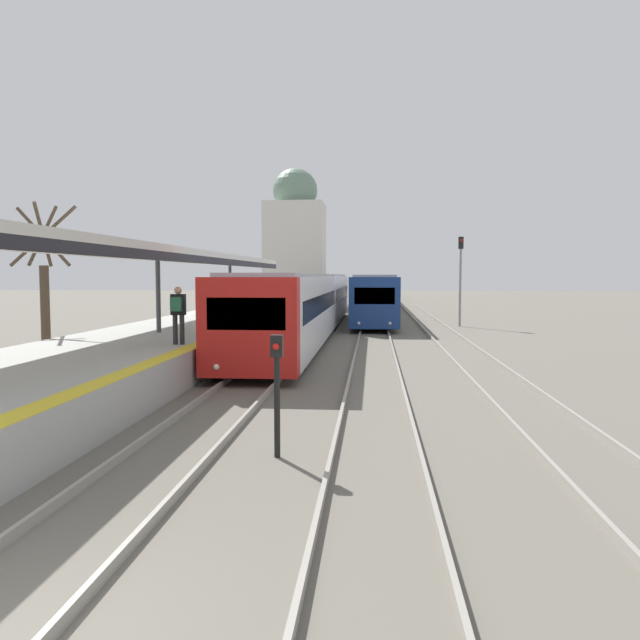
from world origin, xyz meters
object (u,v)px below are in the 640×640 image
object	(u,v)px
train_far	(374,289)
signal_post_near	(277,383)
signal_mast_far	(460,271)
train_near	(309,300)
person_on_platform	(178,310)

from	to	relation	value
train_far	signal_post_near	bearing A→B (deg)	-91.78
train_far	signal_mast_far	size ratio (longest dim) A/B	11.60
train_near	signal_mast_far	world-z (taller)	signal_mast_far
train_near	train_far	distance (m)	30.13
signal_post_near	signal_mast_far	bearing A→B (deg)	76.26
person_on_platform	train_far	world-z (taller)	train_far
person_on_platform	signal_mast_far	bearing A→B (deg)	61.70
person_on_platform	signal_post_near	distance (m)	8.43
signal_mast_far	person_on_platform	bearing A→B (deg)	-118.30
person_on_platform	train_near	size ratio (longest dim) A/B	0.05
person_on_platform	signal_post_near	xyz separation A→B (m)	(4.01, -7.38, -0.75)
train_near	train_far	size ratio (longest dim) A/B	0.53
person_on_platform	train_far	bearing A→B (deg)	82.83
train_near	train_far	bearing A→B (deg)	83.54
signal_post_near	train_near	bearing A→B (deg)	94.56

